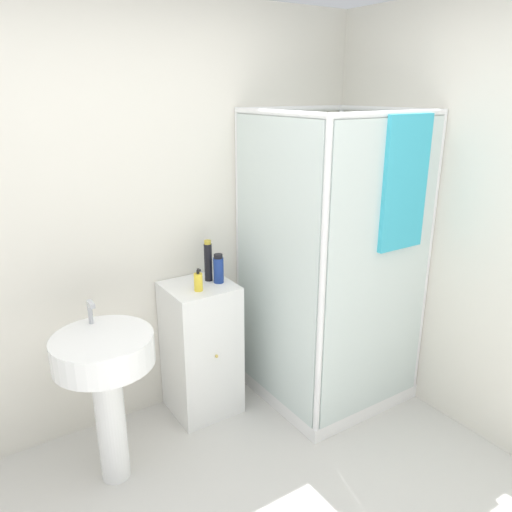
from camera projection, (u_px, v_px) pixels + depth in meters
wall_back at (116, 225)px, 2.87m from camera, size 6.40×0.06×2.50m
shower_enclosure at (329, 326)px, 3.27m from camera, size 0.89×0.92×1.89m
vanity_cabinet at (201, 349)px, 3.16m from camera, size 0.41×0.41×0.87m
sink at (106, 372)px, 2.51m from camera, size 0.50×0.50×0.97m
soap_dispenser at (198, 282)px, 2.92m from camera, size 0.05×0.05×0.14m
shampoo_bottle_tall_black at (208, 261)px, 3.06m from camera, size 0.05×0.05×0.26m
shampoo_bottle_blue at (218, 269)px, 3.04m from camera, size 0.06×0.06×0.18m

